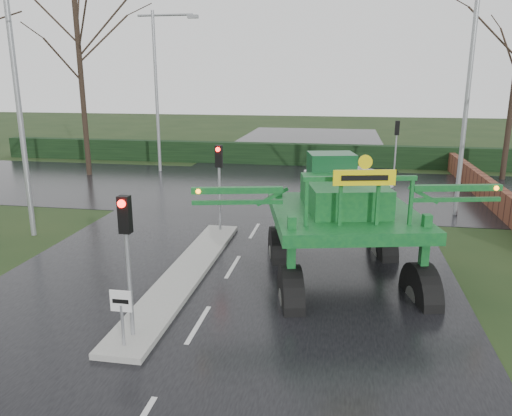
% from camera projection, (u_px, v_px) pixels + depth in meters
% --- Properties ---
extents(ground, '(140.00, 140.00, 0.00)m').
position_uv_depth(ground, '(198.00, 325.00, 12.55)').
color(ground, black).
rests_on(ground, ground).
extents(road_main, '(14.00, 80.00, 0.02)m').
position_uv_depth(road_main, '(262.00, 218.00, 22.07)').
color(road_main, black).
rests_on(road_main, ground).
extents(road_cross, '(80.00, 12.00, 0.02)m').
position_uv_depth(road_cross, '(280.00, 189.00, 27.78)').
color(road_cross, black).
rests_on(road_cross, ground).
extents(median_island, '(1.20, 10.00, 0.16)m').
position_uv_depth(median_island, '(186.00, 274.00, 15.60)').
color(median_island, gray).
rests_on(median_island, ground).
extents(hedge_row, '(44.00, 0.90, 1.50)m').
position_uv_depth(hedge_row, '(294.00, 154.00, 35.21)').
color(hedge_row, black).
rests_on(hedge_row, ground).
extents(brick_wall, '(0.40, 20.00, 1.20)m').
position_uv_depth(brick_wall, '(481.00, 185.00, 25.87)').
color(brick_wall, '#592D1E').
rests_on(brick_wall, ground).
extents(keep_left_sign, '(0.50, 0.07, 1.35)m').
position_uv_depth(keep_left_sign, '(121.00, 309.00, 11.07)').
color(keep_left_sign, gray).
rests_on(keep_left_sign, ground).
extents(traffic_signal_near, '(0.26, 0.33, 3.52)m').
position_uv_depth(traffic_signal_near, '(126.00, 237.00, 11.15)').
color(traffic_signal_near, gray).
rests_on(traffic_signal_near, ground).
extents(traffic_signal_mid, '(0.26, 0.33, 3.52)m').
position_uv_depth(traffic_signal_mid, '(219.00, 169.00, 19.24)').
color(traffic_signal_mid, gray).
rests_on(traffic_signal_mid, ground).
extents(traffic_signal_far, '(0.26, 0.33, 3.52)m').
position_uv_depth(traffic_signal_far, '(397.00, 136.00, 29.85)').
color(traffic_signal_far, gray).
rests_on(traffic_signal_far, ground).
extents(street_light_left_near, '(3.85, 0.30, 10.00)m').
position_uv_depth(street_light_left_near, '(23.00, 79.00, 18.11)').
color(street_light_left_near, gray).
rests_on(street_light_left_near, ground).
extents(street_light_right, '(3.85, 0.30, 10.00)m').
position_uv_depth(street_light_right, '(462.00, 78.00, 21.07)').
color(street_light_right, gray).
rests_on(street_light_right, ground).
extents(street_light_left_far, '(3.85, 0.30, 10.00)m').
position_uv_depth(street_light_left_far, '(160.00, 78.00, 31.44)').
color(street_light_left_far, gray).
rests_on(street_light_left_far, ground).
extents(tree_left_far, '(7.70, 7.70, 13.26)m').
position_uv_depth(tree_left_far, '(79.00, 58.00, 29.97)').
color(tree_left_far, black).
rests_on(tree_left_far, ground).
extents(crop_sprayer, '(9.01, 6.53, 5.14)m').
position_uv_depth(crop_sprayer, '(291.00, 215.00, 13.50)').
color(crop_sprayer, black).
rests_on(crop_sprayer, ground).
extents(white_sedan, '(4.89, 3.25, 1.52)m').
position_uv_depth(white_sedan, '(347.00, 191.00, 27.36)').
color(white_sedan, silver).
rests_on(white_sedan, ground).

